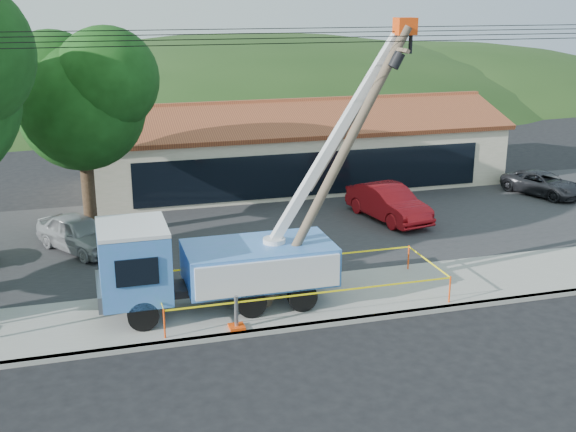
# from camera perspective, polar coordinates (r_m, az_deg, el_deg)

# --- Properties ---
(ground) EXTENTS (120.00, 120.00, 0.00)m
(ground) POSITION_cam_1_polar(r_m,az_deg,el_deg) (21.43, 5.21, -10.94)
(ground) COLOR black
(ground) RESTS_ON ground
(curb) EXTENTS (60.00, 0.25, 0.15)m
(curb) POSITION_cam_1_polar(r_m,az_deg,el_deg) (23.15, 3.33, -8.45)
(curb) COLOR gray
(curb) RESTS_ON ground
(sidewalk) EXTENTS (60.00, 4.00, 0.15)m
(sidewalk) POSITION_cam_1_polar(r_m,az_deg,el_deg) (24.79, 1.86, -6.64)
(sidewalk) COLOR gray
(sidewalk) RESTS_ON ground
(parking_lot) EXTENTS (60.00, 12.00, 0.10)m
(parking_lot) POSITION_cam_1_polar(r_m,az_deg,el_deg) (32.00, -2.55, -1.14)
(parking_lot) COLOR #28282B
(parking_lot) RESTS_ON ground
(strip_mall) EXTENTS (22.50, 8.53, 4.67)m
(strip_mall) POSITION_cam_1_polar(r_m,az_deg,el_deg) (39.99, 0.29, 5.29)
(strip_mall) COLOR beige
(strip_mall) RESTS_ON ground
(tree_lot) EXTENTS (6.30, 5.60, 8.94)m
(tree_lot) POSITION_cam_1_polar(r_m,az_deg,el_deg) (30.81, -16.08, 9.27)
(tree_lot) COLOR #332316
(tree_lot) RESTS_ON ground
(hill_center) EXTENTS (89.60, 64.00, 32.00)m
(hill_center) POSITION_cam_1_polar(r_m,az_deg,el_deg) (75.22, -2.90, 9.37)
(hill_center) COLOR #1B3714
(hill_center) RESTS_ON ground
(hill_east) EXTENTS (72.80, 52.00, 26.00)m
(hill_east) POSITION_cam_1_polar(r_m,az_deg,el_deg) (82.10, 11.01, 9.73)
(hill_east) COLOR #1B3714
(hill_east) RESTS_ON ground
(utility_truck) EXTENTS (10.38, 4.10, 9.20)m
(utility_truck) POSITION_cam_1_polar(r_m,az_deg,el_deg) (23.59, -6.09, -3.48)
(utility_truck) COLOR black
(utility_truck) RESTS_ON ground
(leaning_pole) EXTENTS (4.97, 1.76, 9.09)m
(leaning_pole) POSITION_cam_1_polar(r_m,az_deg,el_deg) (23.37, 4.26, 4.75)
(leaning_pole) COLOR brown
(leaning_pole) RESTS_ON ground
(caution_tape) EXTENTS (9.55, 3.26, 0.94)m
(caution_tape) POSITION_cam_1_polar(r_m,az_deg,el_deg) (24.35, 0.97, -5.12)
(caution_tape) COLOR #FA460D
(caution_tape) RESTS_ON ground
(car_silver) EXTENTS (3.79, 4.53, 1.46)m
(car_silver) POSITION_cam_1_polar(r_m,az_deg,el_deg) (30.59, -16.05, -2.78)
(car_silver) COLOR #9DA0A4
(car_silver) RESTS_ON ground
(car_red) EXTENTS (2.63, 5.09, 1.60)m
(car_red) POSITION_cam_1_polar(r_m,az_deg,el_deg) (33.72, 7.88, -0.42)
(car_red) COLOR #A51016
(car_red) RESTS_ON ground
(car_dark) EXTENTS (3.40, 4.70, 1.19)m
(car_dark) POSITION_cam_1_polar(r_m,az_deg,el_deg) (39.79, 19.42, 1.46)
(car_dark) COLOR black
(car_dark) RESTS_ON ground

